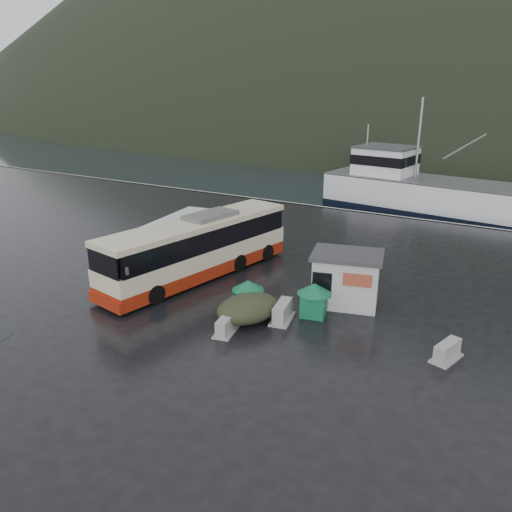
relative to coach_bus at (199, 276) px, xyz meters
The scene contains 14 objects.
ground 2.31m from the coach_bus, 46.83° to the right, with size 160.00×160.00×0.00m, color black.
harbor_water 108.33m from the coach_bus, 89.16° to the left, with size 300.00×180.00×0.02m, color black.
quay_edge 18.38m from the coach_bus, 85.07° to the left, with size 160.00×0.60×1.50m, color #999993.
coach_bus is the anchor object (origin of this frame).
white_van 3.16m from the coach_bus, 146.31° to the left, with size 2.08×6.05×2.53m, color white, non-canonical shape.
waste_bin_left 7.45m from the coach_bus, 10.21° to the right, with size 1.10×1.10×1.54m, color #12663E, non-canonical shape.
waste_bin_right 5.09m from the coach_bus, 27.41° to the right, with size 1.05×1.05×1.47m, color #12663E, non-canonical shape.
dome_tent 6.01m from the coach_bus, 32.80° to the right, with size 2.12×2.97×1.17m, color #2F341F, non-canonical shape.
ticket_kiosk 8.10m from the coach_bus, ahead, with size 3.21×2.43×2.51m, color #B7B7B2, non-canonical shape.
jersey_barrier_a 6.77m from the coach_bus, 44.05° to the right, with size 0.72×1.43×0.72m, color #999993, non-canonical shape.
jersey_barrier_b 6.82m from the coach_bus, 21.27° to the right, with size 0.82×1.64×0.82m, color #999993, non-canonical shape.
jersey_barrier_c 13.43m from the coach_bus, ahead, with size 0.72×1.44×0.72m, color #999993, non-canonical shape.
fishing_trawler 26.52m from the coach_bus, 72.44° to the left, with size 25.43×5.58×10.17m, color white, non-canonical shape.
puddles 6.48m from the coach_bus, 98.45° to the right, with size 6.40×7.59×0.01m.
Camera 1 is at (13.83, -18.49, 9.83)m, focal length 35.00 mm.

